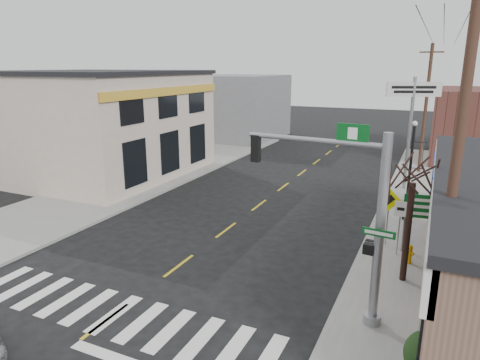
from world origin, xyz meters
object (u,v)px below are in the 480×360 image
at_px(guide_sign, 423,213).
at_px(fire_hydrant, 409,253).
at_px(traffic_signal_pole, 356,208).
at_px(dance_center_sign, 412,105).
at_px(utility_pole_near, 456,160).
at_px(utility_pole_far, 426,108).
at_px(bare_tree, 415,164).
at_px(lamp_post, 412,164).

height_order(guide_sign, fire_hydrant, guide_sign).
bearing_deg(traffic_signal_pole, dance_center_sign, 94.49).
height_order(fire_hydrant, utility_pole_near, utility_pole_near).
relative_size(traffic_signal_pole, utility_pole_far, 0.66).
bearing_deg(traffic_signal_pole, utility_pole_far, 93.16).
xyz_separation_m(bare_tree, utility_pole_far, (-0.29, 17.21, 0.32)).
bearing_deg(bare_tree, guide_sign, 80.84).
bearing_deg(guide_sign, lamp_post, 91.90).
distance_m(lamp_post, utility_pole_near, 10.13).
bearing_deg(lamp_post, bare_tree, -75.52).
bearing_deg(utility_pole_far, lamp_post, -91.95).
distance_m(traffic_signal_pole, fire_hydrant, 5.66).
bearing_deg(guide_sign, dance_center_sign, 88.76).
xyz_separation_m(guide_sign, utility_pole_far, (-0.70, 14.68, 2.72)).
height_order(lamp_post, bare_tree, bare_tree).
xyz_separation_m(lamp_post, bare_tree, (0.35, -6.48, 1.34)).
bearing_deg(lamp_post, fire_hydrant, -73.64).
height_order(traffic_signal_pole, bare_tree, traffic_signal_pole).
bearing_deg(dance_center_sign, guide_sign, -105.14).
relative_size(dance_center_sign, bare_tree, 1.26).
bearing_deg(utility_pole_far, guide_sign, -88.94).
distance_m(traffic_signal_pole, guide_sign, 6.15).
distance_m(traffic_signal_pole, utility_pole_far, 20.39).
height_order(traffic_signal_pole, lamp_post, traffic_signal_pole).
xyz_separation_m(lamp_post, utility_pole_near, (1.37, -9.79, 2.23)).
distance_m(dance_center_sign, utility_pole_far, 5.09).
distance_m(guide_sign, dance_center_sign, 10.29).
bearing_deg(fire_hydrant, bare_tree, -93.40).
bearing_deg(traffic_signal_pole, bare_tree, 73.87).
relative_size(guide_sign, utility_pole_far, 0.30).
relative_size(bare_tree, utility_pole_far, 0.60).
xyz_separation_m(guide_sign, dance_center_sign, (-1.30, 9.66, 3.28)).
bearing_deg(guide_sign, fire_hydrant, -115.68).
xyz_separation_m(traffic_signal_pole, lamp_post, (0.92, 9.61, -0.63)).
distance_m(fire_hydrant, utility_pole_near, 6.69).
xyz_separation_m(bare_tree, utility_pole_near, (1.03, -3.31, 0.90)).
bearing_deg(bare_tree, traffic_signal_pole, -112.03).
relative_size(traffic_signal_pole, utility_pole_near, 0.58).
xyz_separation_m(traffic_signal_pole, bare_tree, (1.27, 3.14, 0.70)).
relative_size(utility_pole_near, utility_pole_far, 1.13).
distance_m(fire_hydrant, bare_tree, 3.98).
relative_size(traffic_signal_pole, guide_sign, 2.18).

